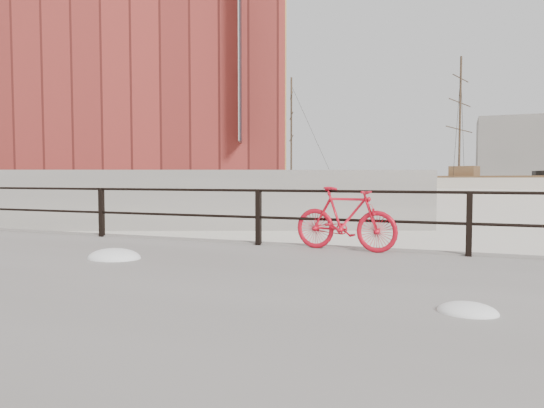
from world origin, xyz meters
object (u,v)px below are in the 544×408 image
Objects in this scene: bicycle at (345,219)px; schooner_left at (257,187)px; workboat_near at (137,197)px; workboat_far at (228,191)px; schooner_mid at (505,189)px.

schooner_left reaches higher than bicycle.
workboat_near is 19.87m from workboat_far.
bicycle is 0.15× the size of workboat_far.
schooner_mid is 42.14m from workboat_far.
schooner_mid is 2.39× the size of workboat_near.
schooner_left reaches higher than workboat_near.
workboat_far is at bearing 126.79° from bicycle.
workboat_far is at bearing -96.81° from schooner_left.
workboat_near is at bearing -107.83° from schooner_mid.
bicycle is at bearing -84.47° from workboat_far.
workboat_near and workboat_far have the same top height.
schooner_left is 2.13× the size of workboat_near.
workboat_far is (6.63, -24.77, 0.00)m from schooner_left.
schooner_mid is 39.85m from schooner_left.
schooner_left is at bearing 81.92° from workboat_far.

